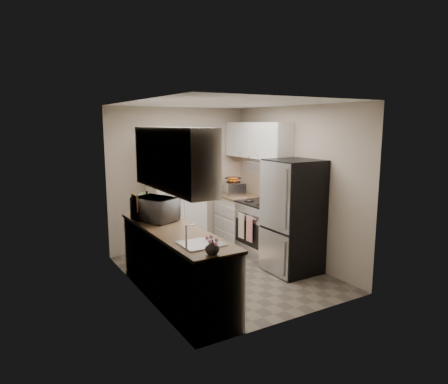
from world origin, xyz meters
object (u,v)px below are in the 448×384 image
object	(u,v)px
refrigerator	(293,216)
wine_bottle	(147,204)
toaster_oven	(235,189)
electric_range	(263,228)
pantry_cabinet	(176,196)
microwave	(156,209)

from	to	relation	value
refrigerator	wine_bottle	world-z (taller)	refrigerator
wine_bottle	toaster_oven	size ratio (longest dim) A/B	0.77
electric_range	wine_bottle	distance (m)	2.08
pantry_cabinet	microwave	xyz separation A→B (m)	(-0.82, -1.19, 0.08)
toaster_oven	pantry_cabinet	bearing A→B (deg)	-165.97
refrigerator	wine_bottle	size ratio (longest dim) A/B	5.31
wine_bottle	electric_range	bearing A→B (deg)	-2.95
wine_bottle	toaster_oven	bearing A→B (deg)	20.64
refrigerator	toaster_oven	world-z (taller)	refrigerator
electric_range	microwave	world-z (taller)	microwave
microwave	toaster_oven	bearing A→B (deg)	-84.77
pantry_cabinet	wine_bottle	distance (m)	1.16
toaster_oven	wine_bottle	bearing A→B (deg)	-140.72
refrigerator	microwave	size ratio (longest dim) A/B	2.95
electric_range	toaster_oven	distance (m)	1.01
electric_range	toaster_oven	size ratio (longest dim) A/B	2.73
refrigerator	wine_bottle	bearing A→B (deg)	155.19
pantry_cabinet	toaster_oven	distance (m)	1.14
refrigerator	wine_bottle	xyz separation A→B (m)	(-1.95, 0.90, 0.23)
pantry_cabinet	refrigerator	distance (m)	2.07
pantry_cabinet	refrigerator	xyz separation A→B (m)	(1.14, -1.73, -0.15)
pantry_cabinet	refrigerator	world-z (taller)	pantry_cabinet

